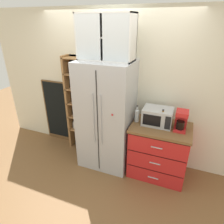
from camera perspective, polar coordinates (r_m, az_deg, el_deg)
The scene contains 12 objects.
ground_plane at distance 3.71m, azimuth -1.58°, elevation -13.94°, with size 10.53×10.53×0.00m, color brown.
wall_back_cream at distance 3.41m, azimuth 0.81°, elevation 7.05°, with size 4.85×0.10×2.55m, color silver.
refrigerator at distance 3.23m, azimuth -1.65°, elevation -1.18°, with size 0.85×0.69×1.81m.
pantry_shelf_column at distance 3.73m, azimuth -9.53°, elevation 2.42°, with size 0.46×0.25×1.81m.
counter_cabinet at distance 3.29m, azimuth 13.46°, elevation -10.80°, with size 0.90×0.65×0.88m.
microwave at distance 3.05m, azimuth 13.21°, elevation -1.28°, with size 0.44×0.33×0.26m.
coffee_maker at distance 2.98m, azimuth 19.60°, elevation -2.23°, with size 0.17×0.20×0.31m.
mug_charcoal at distance 3.08m, azimuth 14.57°, elevation -2.80°, with size 0.11×0.08×0.10m.
bottle_clear at distance 3.07m, azimuth 7.31°, elevation -0.77°, with size 0.06×0.06×0.27m.
bottle_amber at distance 2.96m, azimuth 14.45°, elevation -2.19°, with size 0.07×0.07×0.29m.
upper_cabinet at distance 2.94m, azimuth -1.58°, elevation 21.05°, with size 0.81×0.32×0.63m.
chalkboard_menu at distance 4.16m, azimuth -15.60°, elevation 0.18°, with size 0.60×0.04×1.28m.
Camera 1 is at (1.15, -2.63, 2.34)m, focal length 31.22 mm.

